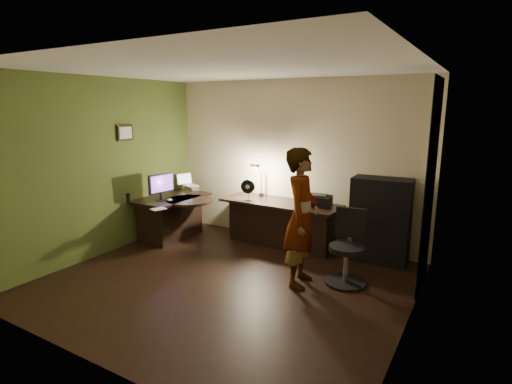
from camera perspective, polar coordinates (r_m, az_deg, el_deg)
The scene contains 27 objects.
floor at distance 5.40m, azimuth -4.38°, elevation -12.73°, with size 4.50×4.00×0.01m, color black.
ceiling at distance 4.92m, azimuth -4.91°, elevation 17.28°, with size 4.50×4.00×0.01m, color silver.
wall_back at distance 6.70m, azimuth 5.26°, elevation 4.27°, with size 4.50×0.01×2.70m, color #C8BB92.
wall_front at distance 3.57m, azimuth -23.42°, elevation -3.65°, with size 4.50×0.01×2.70m, color #C8BB92.
wall_left at distance 6.53m, azimuth -21.11°, elevation 3.30°, with size 0.01×4.00×2.70m, color #C8BB92.
wall_right at distance 4.15m, azimuth 21.85°, elevation -1.44°, with size 0.01×4.00×2.70m, color #C8BB92.
green_wall_overlay at distance 6.52m, azimuth -21.03°, elevation 3.29°, with size 0.00×4.00×2.70m, color #4A5D25.
arched_doorway at distance 5.28m, azimuth 23.60°, elevation 0.62°, with size 0.01×0.90×2.60m, color black.
french_door at distance 3.71m, azimuth 19.85°, elevation -7.68°, with size 0.02×0.92×2.10m, color white.
framed_picture at distance 6.74m, azimuth -18.25°, elevation 8.04°, with size 0.04×0.30×0.25m, color black.
desk_left at distance 7.11m, azimuth -11.85°, elevation -3.56°, with size 0.79×1.28×0.74m, color black.
desk_right at distance 6.59m, azimuth 3.42°, elevation -4.54°, with size 1.98×0.69×0.74m, color black.
cabinet at distance 6.15m, azimuth 17.31°, elevation -3.86°, with size 0.83×0.42×1.25m, color black.
laptop_stand at distance 7.50m, azimuth -9.33°, elevation 0.57°, with size 0.23×0.19×0.10m, color silver.
laptop at distance 7.47m, azimuth -9.37°, elevation 1.70°, with size 0.30×0.28×0.21m, color silver.
monitor at distance 6.78m, azimuth -13.44°, elevation 0.16°, with size 0.10×0.50×0.33m, color black.
mouse at distance 6.76m, azimuth -12.21°, elevation -1.09°, with size 0.06×0.09×0.04m, color silver.
phone at distance 7.18m, azimuth -8.91°, elevation -0.29°, with size 0.07×0.13×0.01m, color black.
pen at distance 6.75m, azimuth -11.86°, elevation -1.20°, with size 0.01×0.15×0.01m, color black.
speaker at distance 6.78m, azimuth -17.78°, elevation -0.83°, with size 0.06×0.06×0.16m, color black.
notepad at distance 6.24m, azimuth -13.78°, elevation -2.37°, with size 0.15×0.22×0.01m, color silver.
desk_fan at distance 6.55m, azimuth -1.10°, elevation 0.28°, with size 0.23×0.13×0.36m, color black.
headphones at distance 6.12m, azimuth 6.26°, elevation -1.90°, with size 0.19×0.08×0.09m, color #090A89.
printer at distance 6.30m, azimuth 8.84°, elevation -1.17°, with size 0.40×0.31×0.18m, color black.
desk_lamp at distance 6.82m, azimuth 0.77°, elevation 1.86°, with size 0.15×0.28×0.61m, color black.
office_chair at distance 5.29m, azimuth 12.85°, elevation -7.83°, with size 0.54×0.54×0.96m, color black.
person at distance 5.07m, azimuth 6.53°, elevation -3.66°, with size 0.63×0.42×1.77m, color #D8A88C.
Camera 1 is at (2.82, -4.01, 2.26)m, focal length 28.00 mm.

